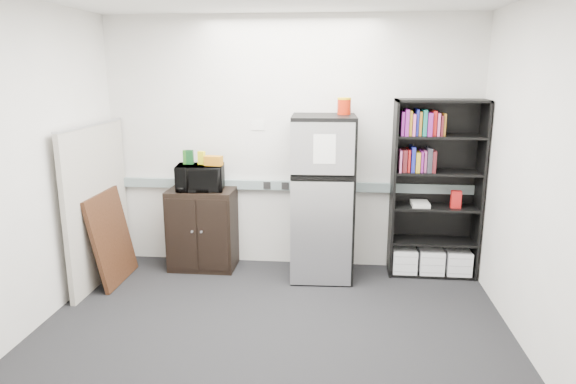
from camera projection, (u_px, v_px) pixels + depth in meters
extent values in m
plane|color=black|center=(270.00, 341.00, 4.16)|extent=(4.00, 4.00, 0.00)
cube|color=silver|center=(290.00, 144.00, 5.53)|extent=(4.00, 0.02, 2.70)
cube|color=silver|center=(546.00, 184.00, 3.65)|extent=(0.02, 3.50, 2.70)
cube|color=silver|center=(16.00, 173.00, 4.03)|extent=(0.02, 3.50, 2.70)
cube|color=gray|center=(290.00, 186.00, 5.61)|extent=(3.92, 0.05, 0.10)
cube|color=white|center=(258.00, 125.00, 5.51)|extent=(0.14, 0.00, 0.10)
cube|color=black|center=(393.00, 189.00, 5.34)|extent=(0.02, 0.34, 1.85)
cube|color=black|center=(479.00, 191.00, 5.26)|extent=(0.02, 0.34, 1.85)
cube|color=black|center=(433.00, 186.00, 5.46)|extent=(0.90, 0.02, 1.85)
cube|color=black|center=(442.00, 101.00, 5.09)|extent=(0.90, 0.34, 0.02)
cube|color=black|center=(430.00, 272.00, 5.51)|extent=(0.85, 0.32, 0.03)
cube|color=black|center=(432.00, 241.00, 5.43)|extent=(0.85, 0.32, 0.03)
cube|color=black|center=(434.00, 207.00, 5.34)|extent=(0.85, 0.32, 0.02)
cube|color=black|center=(437.00, 172.00, 5.26)|extent=(0.85, 0.32, 0.02)
cube|color=black|center=(439.00, 136.00, 5.17)|extent=(0.85, 0.32, 0.02)
cube|color=white|center=(404.00, 259.00, 5.50)|extent=(0.25, 0.30, 0.25)
cube|color=white|center=(430.00, 260.00, 5.47)|extent=(0.25, 0.30, 0.25)
cube|color=white|center=(457.00, 261.00, 5.44)|extent=(0.25, 0.30, 0.25)
cube|color=gray|center=(98.00, 205.00, 5.20)|extent=(0.05, 1.30, 1.60)
cube|color=#B2B2B7|center=(90.00, 125.00, 5.01)|extent=(0.06, 1.30, 0.02)
cube|color=black|center=(203.00, 229.00, 5.60)|extent=(0.71, 0.44, 0.89)
cube|color=black|center=(181.00, 235.00, 5.40)|extent=(0.33, 0.01, 0.78)
cube|color=black|center=(213.00, 236.00, 5.36)|extent=(0.33, 0.01, 0.78)
cylinder|color=#B2B2B7|center=(192.00, 232.00, 5.36)|extent=(0.02, 0.02, 0.02)
cylinder|color=#B2B2B7|center=(201.00, 232.00, 5.35)|extent=(0.02, 0.02, 0.02)
imported|color=black|center=(200.00, 177.00, 5.44)|extent=(0.53, 0.39, 0.27)
cube|color=#1F5418|center=(186.00, 157.00, 5.44)|extent=(0.08, 0.06, 0.15)
cube|color=#0D3B17|center=(190.00, 157.00, 5.44)|extent=(0.07, 0.05, 0.15)
cube|color=yellow|center=(202.00, 158.00, 5.43)|extent=(0.08, 0.07, 0.14)
cube|color=#B96F12|center=(214.00, 161.00, 5.37)|extent=(0.19, 0.12, 0.10)
cube|color=black|center=(323.00, 198.00, 5.31)|extent=(0.66, 0.66, 1.67)
cube|color=silver|center=(322.00, 149.00, 4.86)|extent=(0.61, 0.04, 0.50)
cube|color=silver|center=(321.00, 235.00, 5.06)|extent=(0.61, 0.04, 1.07)
cube|color=black|center=(322.00, 178.00, 4.91)|extent=(0.61, 0.03, 0.03)
cube|color=white|center=(324.00, 149.00, 4.84)|extent=(0.21, 0.01, 0.28)
cube|color=black|center=(324.00, 116.00, 5.11)|extent=(0.66, 0.66, 0.02)
cylinder|color=#A81D07|center=(344.00, 106.00, 5.18)|extent=(0.14, 0.14, 0.17)
cylinder|color=gold|center=(344.00, 97.00, 5.16)|extent=(0.14, 0.14, 0.02)
cube|color=#321B0D|center=(111.00, 237.00, 5.24)|extent=(0.22, 0.73, 0.93)
cube|color=#EEE8CF|center=(114.00, 237.00, 5.23)|extent=(0.16, 0.62, 0.78)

